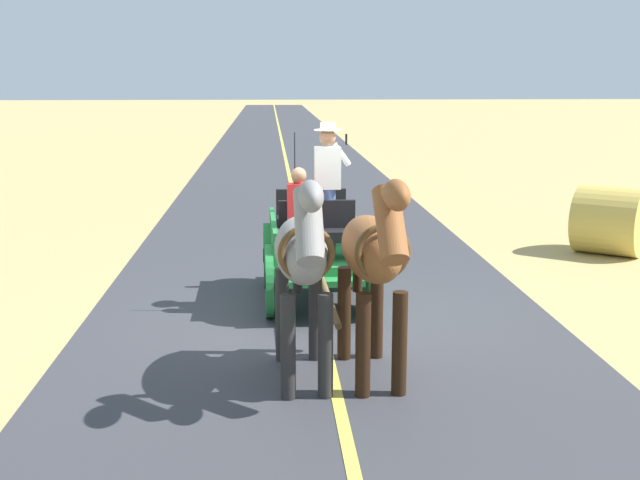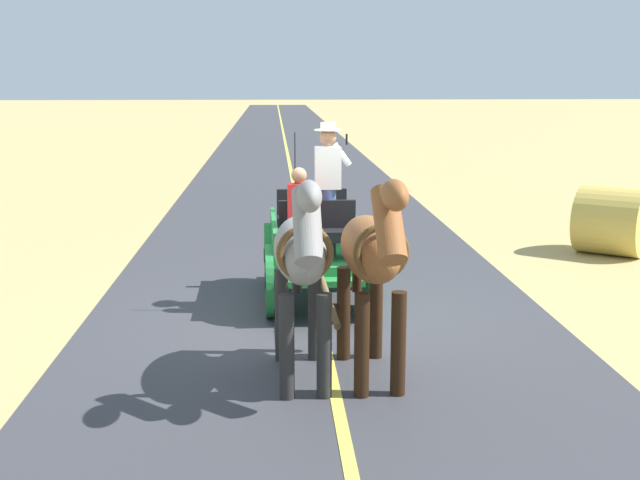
% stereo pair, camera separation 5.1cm
% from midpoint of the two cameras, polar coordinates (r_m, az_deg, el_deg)
% --- Properties ---
extents(ground_plane, '(200.00, 200.00, 0.00)m').
position_cam_midpoint_polar(ground_plane, '(10.69, -0.17, -5.36)').
color(ground_plane, tan).
extents(road_surface, '(6.09, 160.00, 0.01)m').
position_cam_midpoint_polar(road_surface, '(10.68, -0.17, -5.34)').
color(road_surface, '#38383D').
rests_on(road_surface, ground).
extents(road_centre_stripe, '(0.12, 160.00, 0.00)m').
position_cam_midpoint_polar(road_centre_stripe, '(10.68, -0.17, -5.32)').
color(road_centre_stripe, '#DBCC4C').
rests_on(road_centre_stripe, road_surface).
extents(horse_drawn_carriage, '(1.45, 4.51, 2.50)m').
position_cam_midpoint_polar(horse_drawn_carriage, '(11.18, -0.47, -0.29)').
color(horse_drawn_carriage, '#1E7233').
rests_on(horse_drawn_carriage, ground).
extents(horse_near_side, '(0.68, 2.14, 2.21)m').
position_cam_midpoint_polar(horse_near_side, '(8.16, 3.60, -1.07)').
color(horse_near_side, brown).
rests_on(horse_near_side, ground).
extents(horse_off_side, '(0.61, 2.13, 2.21)m').
position_cam_midpoint_polar(horse_off_side, '(8.09, -1.38, -1.16)').
color(horse_off_side, gray).
rests_on(horse_off_side, ground).
extents(hay_bale, '(1.60, 1.62, 1.20)m').
position_cam_midpoint_polar(hay_bale, '(15.11, 19.66, 1.29)').
color(hay_bale, gold).
rests_on(hay_bale, ground).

